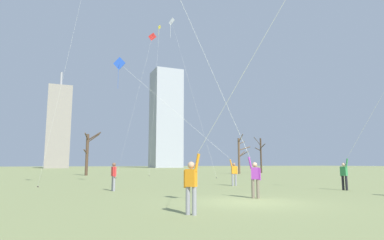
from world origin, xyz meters
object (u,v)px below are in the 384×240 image
Objects in this scene: kite_flyer_midfield_center_purple at (217,138)px; bystander_strolling_midfield at (114,175)px; distant_kite_drifting_right_yellow at (158,47)px; bare_tree_right_of_center at (88,152)px; distant_kite_high_overhead_red at (149,49)px; kite_flyer_foreground_left_pink at (227,113)px; bare_tree_rightmost at (240,154)px; kite_flyer_midfield_left_teal at (354,156)px; kite_flyer_foreground_right_blue at (213,152)px; bare_tree_left_of_center at (261,154)px; distant_kite_drifting_left_white at (174,30)px.

kite_flyer_midfield_center_purple is 10.85m from bystander_strolling_midfield.
bare_tree_right_of_center is at bearing -176.90° from distant_kite_drifting_right_yellow.
distant_kite_high_overhead_red reaches higher than bare_tree_right_of_center.
kite_flyer_foreground_left_pink reaches higher than kite_flyer_midfield_center_purple.
bystander_strolling_midfield is 33.95m from bare_tree_rightmost.
kite_flyer_midfield_center_purple reaches higher than kite_flyer_midfield_left_teal.
bystander_strolling_midfield is at bearing -110.80° from distant_kite_high_overhead_red.
distant_kite_drifting_right_yellow reaches higher than kite_flyer_foreground_right_blue.
bare_tree_left_of_center is (24.96, 33.34, -0.70)m from kite_flyer_foreground_left_pink.
kite_flyer_midfield_left_teal is 6.98× the size of bystander_strolling_midfield.
kite_flyer_midfield_center_purple is 1.26× the size of kite_flyer_foreground_right_blue.
bare_tree_left_of_center reaches higher than bare_tree_right_of_center.
kite_flyer_foreground_right_blue is 1.71× the size of bare_tree_right_of_center.
bare_tree_right_of_center is (-8.95, 9.26, -15.08)m from distant_kite_drifting_left_white.
bare_tree_rightmost is (13.64, 7.38, -15.19)m from distant_kite_drifting_left_white.
bare_tree_rightmost is (22.09, 35.27, 0.71)m from kite_flyer_midfield_center_purple.
kite_flyer_midfield_center_purple is at bearing -100.76° from distant_kite_high_overhead_red.
kite_flyer_foreground_left_pink is (2.93, 4.61, 1.60)m from kite_flyer_midfield_center_purple.
bare_tree_rightmost is at bearing 54.81° from kite_flyer_foreground_right_blue.
distant_kite_drifting_right_yellow is at bearing 94.17° from kite_flyer_midfield_left_teal.
kite_flyer_foreground_right_blue is at bearing -125.19° from bare_tree_rightmost.
distant_kite_drifting_left_white reaches higher than distant_kite_high_overhead_red.
distant_kite_drifting_left_white reaches higher than bystander_strolling_midfield.
kite_flyer_midfield_center_purple is at bearing -103.86° from distant_kite_drifting_right_yellow.
kite_flyer_midfield_center_purple is 33.20m from distant_kite_drifting_left_white.
kite_flyer_foreground_left_pink is at bearing -55.66° from bystander_strolling_midfield.
bare_tree_left_of_center is at bearing 27.35° from distant_kite_drifting_left_white.
kite_flyer_foreground_right_blue reaches higher than bare_tree_right_of_center.
kite_flyer_foreground_right_blue is at bearing -74.81° from bare_tree_right_of_center.
kite_flyer_foreground_left_pink is at bearing -126.82° from bare_tree_left_of_center.
bare_tree_left_of_center is at bearing 63.57° from kite_flyer_midfield_left_teal.
distant_kite_high_overhead_red is (-0.85, 15.17, 12.91)m from kite_flyer_foreground_right_blue.
distant_kite_drifting_right_yellow is at bearing 3.10° from bare_tree_right_of_center.
distant_kite_drifting_left_white is 3.28× the size of bare_tree_rightmost.
kite_flyer_midfield_left_teal reaches higher than bare_tree_left_of_center.
bare_tree_right_of_center is at bearing 88.45° from bystander_strolling_midfield.
bystander_strolling_midfield is 34.47m from distant_kite_drifting_right_yellow.
kite_flyer_midfield_left_teal reaches higher than bare_tree_right_of_center.
bare_tree_right_of_center is at bearing 105.19° from kite_flyer_foreground_right_blue.
kite_flyer_foreground_left_pink is 3.26× the size of bare_tree_left_of_center.
distant_kite_drifting_left_white reaches higher than bare_tree_right_of_center.
bare_tree_rightmost is (15.94, 22.61, 0.63)m from kite_flyer_foreground_right_blue.
kite_flyer_midfield_left_teal is at bearing -69.10° from bare_tree_right_of_center.
bare_tree_left_of_center is at bearing 53.18° from kite_flyer_foreground_left_pink.
bare_tree_right_of_center is (-5.80, 9.33, -12.18)m from distant_kite_high_overhead_red.
distant_kite_drifting_right_yellow is (9.30, 37.69, 17.26)m from kite_flyer_midfield_center_purple.
distant_kite_drifting_left_white is 9.93m from distant_kite_drifting_right_yellow.
kite_flyer_midfield_left_teal is 14.00m from bystander_strolling_midfield.
bystander_strolling_midfield is 26.58m from bare_tree_right_of_center.
bystander_strolling_midfield is 26.25m from distant_kite_drifting_left_white.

